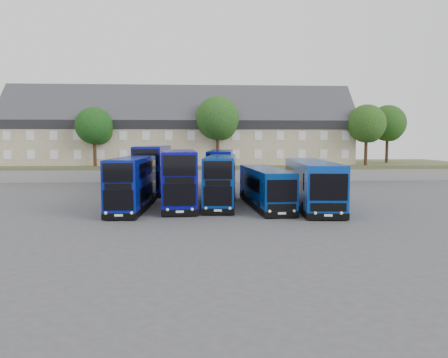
# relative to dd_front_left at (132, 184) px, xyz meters

# --- Properties ---
(ground) EXTENTS (120.00, 120.00, 0.00)m
(ground) POSITION_rel_dd_front_left_xyz_m (5.67, -1.08, -1.95)
(ground) COLOR #45454A
(ground) RESTS_ON ground
(retaining_wall) EXTENTS (70.00, 0.40, 1.50)m
(retaining_wall) POSITION_rel_dd_front_left_xyz_m (5.67, 22.92, -1.20)
(retaining_wall) COLOR slate
(retaining_wall) RESTS_ON ground
(earth_bank) EXTENTS (80.00, 20.00, 2.00)m
(earth_bank) POSITION_rel_dd_front_left_xyz_m (5.67, 32.92, -0.95)
(earth_bank) COLOR #494E2C
(earth_bank) RESTS_ON ground
(terrace_row) EXTENTS (48.00, 10.40, 11.20)m
(terrace_row) POSITION_rel_dd_front_left_xyz_m (2.67, 28.92, 4.64)
(terrace_row) COLOR tan
(terrace_row) RESTS_ON earth_bank
(dd_front_left) EXTENTS (2.67, 10.10, 3.98)m
(dd_front_left) POSITION_rel_dd_front_left_xyz_m (0.00, 0.00, 0.00)
(dd_front_left) COLOR #07178E
(dd_front_left) RESTS_ON ground
(dd_front_mid) EXTENTS (2.97, 11.32, 4.46)m
(dd_front_mid) POSITION_rel_dd_front_left_xyz_m (3.58, 1.84, 0.24)
(dd_front_mid) COLOR #07088B
(dd_front_mid) RESTS_ON ground
(dd_front_right) EXTENTS (3.27, 10.30, 4.03)m
(dd_front_right) POSITION_rel_dd_front_left_xyz_m (6.91, 1.66, 0.02)
(dd_front_right) COLOR navy
(dd_front_right) RESTS_ON ground
(dd_rear_left) EXTENTS (2.97, 11.92, 4.71)m
(dd_rear_left) POSITION_rel_dd_front_left_xyz_m (0.40, 12.25, 0.37)
(dd_rear_left) COLOR #07098F
(dd_rear_left) RESTS_ON ground
(dd_rear_right) EXTENTS (3.45, 10.83, 4.23)m
(dd_rear_right) POSITION_rel_dd_front_left_xyz_m (7.47, 12.59, 0.13)
(dd_rear_right) COLOR #060D7B
(dd_rear_right) RESTS_ON ground
(coach_east_a) EXTENTS (2.99, 11.43, 3.09)m
(coach_east_a) POSITION_rel_dd_front_left_xyz_m (10.41, 0.81, -0.44)
(coach_east_a) COLOR navy
(coach_east_a) RESTS_ON ground
(coach_east_b) EXTENTS (3.97, 13.53, 3.65)m
(coach_east_b) POSITION_rel_dd_front_left_xyz_m (14.19, 0.79, -0.16)
(coach_east_b) COLOR #0836A0
(coach_east_b) RESTS_ON ground
(tree_west) EXTENTS (4.80, 4.80, 7.65)m
(tree_west) POSITION_rel_dd_front_left_xyz_m (-8.19, 24.02, 5.10)
(tree_west) COLOR #382314
(tree_west) RESTS_ON earth_bank
(tree_mid) EXTENTS (5.76, 5.76, 9.18)m
(tree_mid) POSITION_rel_dd_front_left_xyz_m (7.82, 24.52, 6.11)
(tree_mid) COLOR #382314
(tree_mid) RESTS_ON earth_bank
(tree_east) EXTENTS (5.12, 5.12, 8.16)m
(tree_east) POSITION_rel_dd_front_left_xyz_m (27.82, 24.02, 5.44)
(tree_east) COLOR #382314
(tree_east) RESTS_ON earth_bank
(tree_far) EXTENTS (5.44, 5.44, 8.67)m
(tree_far) POSITION_rel_dd_front_left_xyz_m (33.82, 31.02, 5.78)
(tree_far) COLOR #382314
(tree_far) RESTS_ON earth_bank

